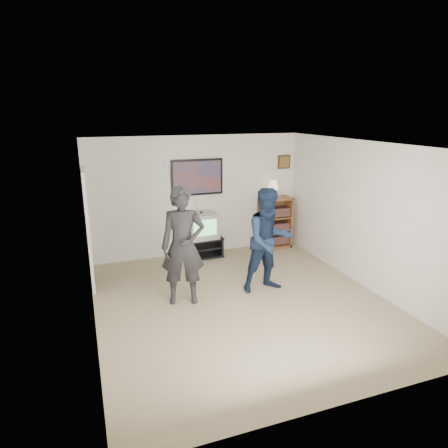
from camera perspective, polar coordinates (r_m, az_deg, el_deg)
room_shell at (r=6.38m, az=1.54°, el=0.23°), size 4.51×5.00×2.51m
media_stand at (r=8.40m, az=-3.21°, el=-3.32°), size 0.85×0.49×0.42m
crt_television at (r=8.25m, az=-3.25°, el=-0.20°), size 0.66×0.57×0.53m
bookshelf at (r=8.96m, az=7.30°, el=0.21°), size 0.69×0.40×1.14m
table_lamp at (r=8.77m, az=7.00°, el=4.96°), size 0.24×0.24×0.38m
person_tall at (r=6.25m, az=-5.88°, el=-3.16°), size 0.77×0.60×1.88m
person_short at (r=6.70m, az=6.42°, el=-2.34°), size 0.88×0.70×1.77m
controller_left at (r=6.42m, az=-6.23°, el=-0.29°), size 0.05×0.11×0.03m
controller_right at (r=6.86m, az=5.03°, el=-0.39°), size 0.05×0.12×0.03m
poster at (r=8.27m, az=-3.85°, el=6.67°), size 1.10×0.03×0.75m
air_vent at (r=8.10m, az=-7.68°, el=8.52°), size 0.28×0.02×0.14m
small_picture at (r=9.00m, az=8.58°, el=8.77°), size 0.30×0.03×0.30m
doorway at (r=7.25m, az=-18.97°, el=-0.78°), size 0.03×0.85×2.00m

